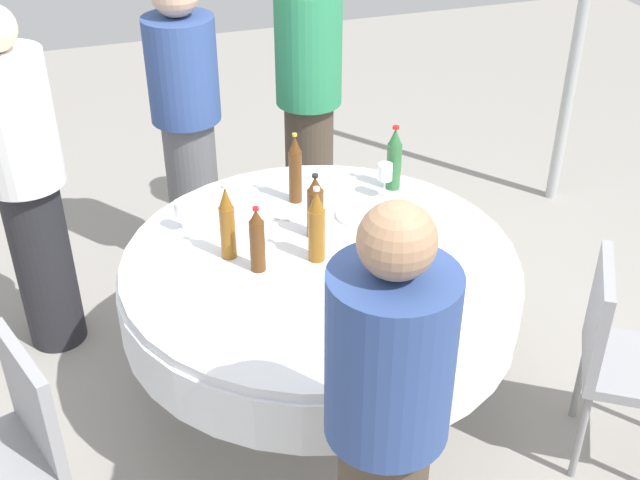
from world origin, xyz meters
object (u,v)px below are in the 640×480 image
Objects in this scene: wine_glass_inner at (182,211)px; person_near at (26,183)px; person_mid at (385,441)px; person_far at (309,99)px; dining_table at (320,286)px; bottle_brown_east at (257,241)px; plate_right at (410,244)px; wine_glass_right at (430,293)px; chair_north at (9,446)px; bottle_amber_mid at (317,227)px; chair_inner at (619,350)px; bottle_amber_west at (227,224)px; wine_glass_north at (426,254)px; wine_glass_west at (417,268)px; bottle_brown_far at (315,208)px; wine_glass_far at (385,173)px; bottle_brown_north at (295,170)px; bottle_green_near at (394,160)px; person_east at (187,124)px; plate_outer at (362,214)px.

person_near reaches higher than wine_glass_inner.
person_mid is 0.97× the size of person_far.
person_mid is at bearing -8.56° from dining_table.
plate_right is at bearing 87.01° from bottle_brown_east.
wine_glass_right reaches higher than chair_north.
person_far reaches higher than bottle_amber_mid.
chair_inner is (0.60, 0.61, -0.23)m from plate_right.
person_far is at bearing 137.07° from wine_glass_inner.
bottle_amber_west is 0.29m from wine_glass_inner.
dining_table is 11.08× the size of wine_glass_north.
bottle_amber_mid is 1.31m from chair_north.
chair_north is at bearing -58.27° from bottle_amber_west.
wine_glass_west is 0.09× the size of person_far.
bottle_brown_far reaches higher than wine_glass_inner.
wine_glass_far is 1.00× the size of wine_glass_right.
bottle_brown_north is 0.61m from plate_right.
bottle_brown_north is (-0.02, -0.45, 0.01)m from bottle_green_near.
person_east reaches higher than bottle_amber_mid.
bottle_amber_west is at bearing -105.50° from person_far.
person_mid is at bearing -100.76° from person_east.
plate_right is (0.20, 0.33, -0.12)m from bottle_brown_far.
wine_glass_far is at bearing -103.50° from person_mid.
bottle_brown_far reaches higher than wine_glass_right.
plate_outer is (-0.25, 0.28, -0.14)m from bottle_amber_mid.
plate_outer is 0.13× the size of person_far.
bottle_brown_far is at bearing -84.35° from chair_north.
dining_table is at bearing -90.00° from chair_inner.
bottle_brown_east is 0.60m from wine_glass_west.
plate_outer is at bearing 109.83° from bottle_brown_far.
plate_outer is at bearing 101.79° from bottle_amber_west.
chair_inner reaches higher than dining_table.
bottle_brown_east is at bearing -121.82° from wine_glass_west.
wine_glass_north reaches higher than plate_outer.
bottle_amber_mid is 1.46× the size of plate_outer.
person_mid is at bearing -7.70° from bottle_amber_mid.
plate_right is at bearing 64.04° from wine_glass_inner.
wine_glass_far is 1.08m from person_east.
wine_glass_right is 0.10× the size of person_mid.
bottle_brown_east is 0.98× the size of bottle_brown_far.
bottle_brown_north is at bearing 148.00° from bottle_brown_east.
bottle_brown_east is 1.40m from person_far.
plate_outer is at bearing -50.99° from wine_glass_far.
plate_outer is at bearing 131.73° from bottle_amber_mid.
wine_glass_west is 0.57m from plate_outer.
bottle_amber_west is at bearing -118.47° from wine_glass_north.
bottle_brown_far is 0.32× the size of chair_inner.
wine_glass_far reaches higher than dining_table.
person_east reaches higher than wine_glass_far.
wine_glass_inner is 0.15× the size of chair_inner.
person_mid reaches higher than chair_north.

